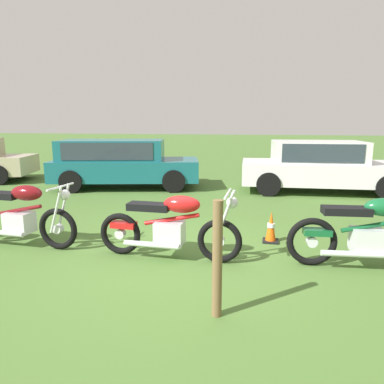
% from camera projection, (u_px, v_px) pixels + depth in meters
% --- Properties ---
extents(ground_plane, '(120.00, 120.00, 0.00)m').
position_uv_depth(ground_plane, '(177.00, 255.00, 5.10)').
color(ground_plane, '#476B2D').
extents(motorcycle_maroon, '(2.05, 0.64, 1.02)m').
position_uv_depth(motorcycle_maroon, '(19.00, 216.00, 5.40)').
color(motorcycle_maroon, black).
rests_on(motorcycle_maroon, ground).
extents(motorcycle_red, '(2.09, 0.64, 1.02)m').
position_uv_depth(motorcycle_red, '(170.00, 226.00, 4.88)').
color(motorcycle_red, black).
rests_on(motorcycle_red, ground).
extents(motorcycle_green, '(2.04, 0.68, 1.02)m').
position_uv_depth(motorcycle_green, '(368.00, 233.00, 4.55)').
color(motorcycle_green, black).
rests_on(motorcycle_green, ground).
extents(car_teal, '(4.56, 2.77, 1.43)m').
position_uv_depth(car_teal, '(120.00, 160.00, 10.38)').
color(car_teal, '#19606B').
rests_on(car_teal, ground).
extents(car_white, '(4.48, 2.11, 1.43)m').
position_uv_depth(car_white, '(319.00, 164.00, 9.70)').
color(car_white, silver).
rests_on(car_white, ground).
extents(fence_post_wooden, '(0.10, 0.10, 1.19)m').
position_uv_depth(fence_post_wooden, '(217.00, 260.00, 3.37)').
color(fence_post_wooden, brown).
rests_on(fence_post_wooden, ground).
extents(traffic_cone, '(0.25, 0.25, 0.51)m').
position_uv_depth(traffic_cone, '(271.00, 228.00, 5.62)').
color(traffic_cone, '#EA590F').
rests_on(traffic_cone, ground).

